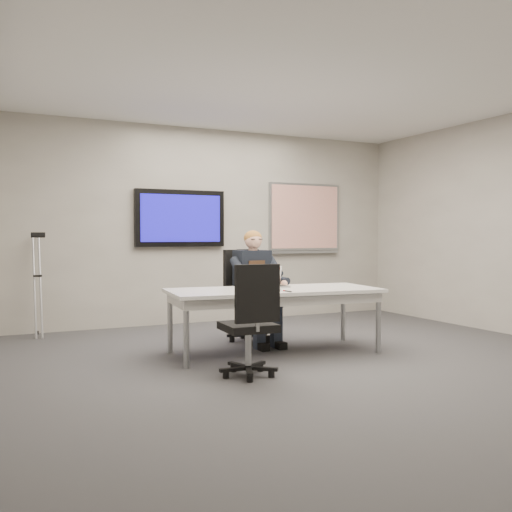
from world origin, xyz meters
name	(u,v)px	position (x,y,z in m)	size (l,w,h in m)	color
floor	(323,362)	(0.00, 0.00, 0.00)	(6.00, 6.00, 0.02)	#363638
ceiling	(324,77)	(0.00, 0.00, 2.80)	(6.00, 6.00, 0.02)	white
wall_back	(212,226)	(0.00, 3.00, 1.40)	(6.00, 0.02, 2.80)	#9B968C
conference_table	(274,296)	(-0.23, 0.59, 0.61)	(2.32, 1.16, 0.69)	white
tv_display	(180,218)	(-0.50, 2.95, 1.50)	(1.30, 0.09, 0.80)	black
whiteboard	(305,218)	(1.55, 2.97, 1.53)	(1.25, 0.08, 1.10)	#909498
office_chair_far	(248,313)	(-0.19, 1.34, 0.34)	(0.66, 0.66, 1.09)	black
office_chair_near	(250,342)	(-0.91, -0.24, 0.31)	(0.50, 0.50, 1.01)	black
seated_person	(259,299)	(-0.17, 1.09, 0.53)	(0.43, 0.73, 1.32)	#212837
crutch	(37,283)	(-2.42, 2.75, 0.66)	(0.18, 0.42, 1.32)	#ABADB3
laptop	(271,282)	(-0.17, 0.79, 0.74)	(0.35, 0.35, 0.23)	#ADADB0
name_tent	(268,286)	(-0.42, 0.37, 0.74)	(0.26, 0.07, 0.10)	white
pen	(287,291)	(-0.26, 0.25, 0.69)	(0.01, 0.01, 0.15)	black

